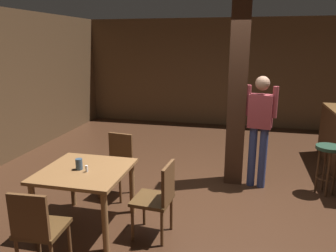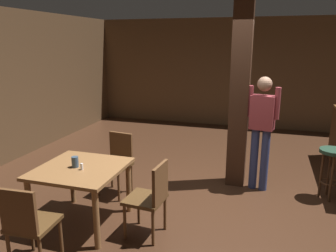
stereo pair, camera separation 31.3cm
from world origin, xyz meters
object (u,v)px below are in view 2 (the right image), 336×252
chair_south (28,222)px  chair_east (151,196)px  standing_person (262,126)px  dining_table (81,176)px  chair_north (117,160)px  salt_shaker (82,167)px  bar_stool_near (332,161)px  napkin_cup (75,162)px

chair_south → chair_east: 1.29m
standing_person → chair_east: bearing=-124.0°
chair_south → standing_person: bearing=51.1°
dining_table → standing_person: standing_person is taller
chair_east → standing_person: 2.08m
chair_north → salt_shaker: bearing=-88.6°
standing_person → bar_stool_near: 1.08m
napkin_cup → chair_east: bearing=-0.3°
bar_stool_near → chair_north: bearing=-166.6°
chair_north → bar_stool_near: chair_north is taller
chair_south → napkin_cup: size_ratio=6.74×
chair_north → standing_person: (2.00, 0.75, 0.50)m
chair_south → chair_north: (0.07, 1.82, 0.00)m
napkin_cup → bar_stool_near: 3.50m
chair_east → salt_shaker: (-0.85, -0.04, 0.27)m
chair_north → standing_person: standing_person is taller
salt_shaker → chair_east: bearing=3.0°
standing_person → salt_shaker: bearing=-138.9°
chair_north → chair_east: size_ratio=1.00×
chair_south → chair_east: same height
bar_stool_near → napkin_cup: bearing=-152.1°
napkin_cup → standing_person: 2.69m
chair_north → bar_stool_near: bearing=13.4°
napkin_cup → bar_stool_near: (3.08, 1.63, -0.24)m
salt_shaker → bar_stool_near: salt_shaker is taller
chair_east → salt_shaker: chair_east is taller
chair_north → bar_stool_near: (2.99, 0.71, 0.06)m
chair_south → chair_east: bearing=43.3°
chair_north → napkin_cup: 0.98m
chair_south → bar_stool_near: chair_south is taller
chair_east → chair_north: bearing=133.1°
standing_person → napkin_cup: bearing=-141.4°
napkin_cup → dining_table: bearing=18.1°
chair_east → napkin_cup: size_ratio=6.74×
dining_table → chair_north: bearing=87.6°
chair_south → salt_shaker: 0.89m
bar_stool_near → chair_south: bearing=-140.4°
dining_table → bar_stool_near: bearing=28.1°
chair_east → chair_south: bearing=-136.7°
chair_north → chair_east: bearing=-46.9°
chair_east → standing_person: (1.13, 1.68, 0.50)m
chair_south → salt_shaker: size_ratio=11.43×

